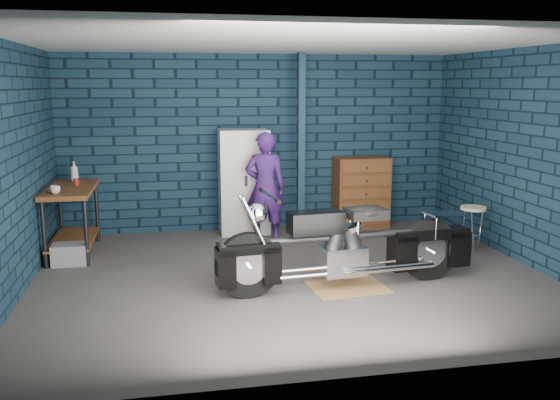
# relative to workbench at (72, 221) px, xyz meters

# --- Properties ---
(ground) EXTENTS (6.00, 6.00, 0.00)m
(ground) POSITION_rel_workbench_xyz_m (2.68, -1.52, -0.46)
(ground) COLOR #454240
(ground) RESTS_ON ground
(room_walls) EXTENTS (6.02, 5.01, 2.71)m
(room_walls) POSITION_rel_workbench_xyz_m (2.68, -0.96, 1.45)
(room_walls) COLOR #112638
(room_walls) RESTS_ON ground
(support_post) EXTENTS (0.10, 0.10, 2.70)m
(support_post) POSITION_rel_workbench_xyz_m (3.23, 0.43, 0.90)
(support_post) COLOR #112838
(support_post) RESTS_ON ground
(workbench) EXTENTS (0.60, 1.40, 0.91)m
(workbench) POSITION_rel_workbench_xyz_m (0.00, 0.00, 0.00)
(workbench) COLOR brown
(workbench) RESTS_ON ground
(drip_mat) EXTENTS (0.90, 0.71, 0.01)m
(drip_mat) POSITION_rel_workbench_xyz_m (3.22, -2.00, -0.45)
(drip_mat) COLOR olive
(drip_mat) RESTS_ON ground
(motorcycle) EXTENTS (2.60, 0.92, 1.12)m
(motorcycle) POSITION_rel_workbench_xyz_m (3.22, -2.00, 0.11)
(motorcycle) COLOR black
(motorcycle) RESTS_ON ground
(person) EXTENTS (0.65, 0.49, 1.59)m
(person) POSITION_rel_workbench_xyz_m (2.64, 0.16, 0.34)
(person) COLOR #3F1C6C
(person) RESTS_ON ground
(storage_bin) EXTENTS (0.43, 0.30, 0.27)m
(storage_bin) POSITION_rel_workbench_xyz_m (0.02, -0.50, -0.32)
(storage_bin) COLOR gray
(storage_bin) RESTS_ON ground
(locker) EXTENTS (0.74, 0.53, 1.58)m
(locker) POSITION_rel_workbench_xyz_m (2.41, 0.71, 0.34)
(locker) COLOR silver
(locker) RESTS_ON ground
(tool_chest) EXTENTS (0.84, 0.47, 1.12)m
(tool_chest) POSITION_rel_workbench_xyz_m (4.28, 0.71, 0.10)
(tool_chest) COLOR brown
(tool_chest) RESTS_ON ground
(shop_stool) EXTENTS (0.37, 0.37, 0.62)m
(shop_stool) POSITION_rel_workbench_xyz_m (5.32, -0.91, -0.14)
(shop_stool) COLOR beige
(shop_stool) RESTS_ON ground
(cup_a) EXTENTS (0.16, 0.16, 0.10)m
(cup_a) POSITION_rel_workbench_xyz_m (-0.11, -0.47, 0.50)
(cup_a) COLOR beige
(cup_a) RESTS_ON workbench
(mug_red) EXTENTS (0.09, 0.09, 0.10)m
(mug_red) POSITION_rel_workbench_xyz_m (0.07, 0.11, 0.50)
(mug_red) COLOR #A22015
(mug_red) RESTS_ON workbench
(bottle) EXTENTS (0.13, 0.13, 0.28)m
(bottle) POSITION_rel_workbench_xyz_m (-0.00, 0.48, 0.60)
(bottle) COLOR gray
(bottle) RESTS_ON workbench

